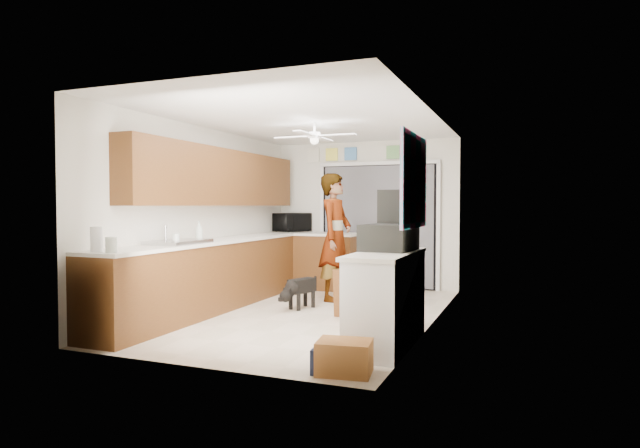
% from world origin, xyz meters
% --- Properties ---
extents(floor, '(5.00, 5.00, 0.00)m').
position_xyz_m(floor, '(0.00, 0.00, 0.00)').
color(floor, beige).
rests_on(floor, ground).
extents(ceiling, '(5.00, 5.00, 0.00)m').
position_xyz_m(ceiling, '(0.00, 0.00, 2.50)').
color(ceiling, white).
rests_on(ceiling, ground).
extents(wall_back, '(3.20, 0.00, 3.20)m').
position_xyz_m(wall_back, '(0.00, 2.50, 1.25)').
color(wall_back, silver).
rests_on(wall_back, ground).
extents(wall_front, '(3.20, 0.00, 3.20)m').
position_xyz_m(wall_front, '(0.00, -2.50, 1.25)').
color(wall_front, silver).
rests_on(wall_front, ground).
extents(wall_left, '(0.00, 5.00, 5.00)m').
position_xyz_m(wall_left, '(-1.60, 0.00, 1.25)').
color(wall_left, silver).
rests_on(wall_left, ground).
extents(wall_right, '(0.00, 5.00, 5.00)m').
position_xyz_m(wall_right, '(1.60, 0.00, 1.25)').
color(wall_right, silver).
rests_on(wall_right, ground).
extents(left_base_cabinets, '(0.60, 4.80, 0.90)m').
position_xyz_m(left_base_cabinets, '(-1.30, 0.00, 0.45)').
color(left_base_cabinets, brown).
rests_on(left_base_cabinets, floor).
extents(left_countertop, '(0.62, 4.80, 0.04)m').
position_xyz_m(left_countertop, '(-1.29, 0.00, 0.92)').
color(left_countertop, white).
rests_on(left_countertop, left_base_cabinets).
extents(upper_cabinets, '(0.32, 4.00, 0.80)m').
position_xyz_m(upper_cabinets, '(-1.44, 0.20, 1.80)').
color(upper_cabinets, brown).
rests_on(upper_cabinets, wall_left).
extents(sink_basin, '(0.50, 0.76, 0.06)m').
position_xyz_m(sink_basin, '(-1.29, -1.00, 0.95)').
color(sink_basin, silver).
rests_on(sink_basin, left_countertop).
extents(faucet, '(0.03, 0.03, 0.22)m').
position_xyz_m(faucet, '(-1.48, -1.00, 1.05)').
color(faucet, silver).
rests_on(faucet, left_countertop).
extents(peninsula_base, '(1.00, 0.60, 0.90)m').
position_xyz_m(peninsula_base, '(-0.50, 2.00, 0.45)').
color(peninsula_base, brown).
rests_on(peninsula_base, floor).
extents(peninsula_top, '(1.04, 0.64, 0.04)m').
position_xyz_m(peninsula_top, '(-0.50, 2.00, 0.92)').
color(peninsula_top, white).
rests_on(peninsula_top, peninsula_base).
extents(back_opening_recess, '(2.00, 0.06, 2.10)m').
position_xyz_m(back_opening_recess, '(0.25, 2.47, 1.05)').
color(back_opening_recess, black).
rests_on(back_opening_recess, wall_back).
extents(curtain_panel, '(1.90, 0.03, 2.05)m').
position_xyz_m(curtain_panel, '(0.25, 2.43, 1.05)').
color(curtain_panel, slate).
rests_on(curtain_panel, wall_back).
extents(door_trim_left, '(0.06, 0.04, 2.10)m').
position_xyz_m(door_trim_left, '(-0.77, 2.44, 1.05)').
color(door_trim_left, white).
rests_on(door_trim_left, wall_back).
extents(door_trim_right, '(0.06, 0.04, 2.10)m').
position_xyz_m(door_trim_right, '(1.27, 2.44, 1.05)').
color(door_trim_right, white).
rests_on(door_trim_right, wall_back).
extents(door_trim_head, '(2.10, 0.04, 0.06)m').
position_xyz_m(door_trim_head, '(0.25, 2.44, 2.12)').
color(door_trim_head, white).
rests_on(door_trim_head, wall_back).
extents(header_frame_0, '(0.22, 0.02, 0.22)m').
position_xyz_m(header_frame_0, '(-0.60, 2.47, 2.30)').
color(header_frame_0, '#F9F453').
rests_on(header_frame_0, wall_back).
extents(header_frame_1, '(0.22, 0.02, 0.22)m').
position_xyz_m(header_frame_1, '(-0.25, 2.47, 2.30)').
color(header_frame_1, '#4B87C9').
rests_on(header_frame_1, wall_back).
extents(header_frame_3, '(0.22, 0.02, 0.22)m').
position_xyz_m(header_frame_3, '(0.50, 2.47, 2.30)').
color(header_frame_3, '#67A25C').
rests_on(header_frame_3, wall_back).
extents(header_frame_4, '(0.22, 0.02, 0.22)m').
position_xyz_m(header_frame_4, '(0.90, 2.47, 2.30)').
color(header_frame_4, silver).
rests_on(header_frame_4, wall_back).
extents(route66_sign, '(0.22, 0.02, 0.26)m').
position_xyz_m(route66_sign, '(-0.95, 2.47, 2.30)').
color(route66_sign, silver).
rests_on(route66_sign, wall_back).
extents(right_counter_base, '(0.50, 1.40, 0.90)m').
position_xyz_m(right_counter_base, '(1.35, -1.20, 0.45)').
color(right_counter_base, white).
rests_on(right_counter_base, floor).
extents(right_counter_top, '(0.54, 1.44, 0.04)m').
position_xyz_m(right_counter_top, '(1.34, -1.20, 0.92)').
color(right_counter_top, white).
rests_on(right_counter_top, right_counter_base).
extents(abstract_painting, '(0.03, 1.15, 0.95)m').
position_xyz_m(abstract_painting, '(1.58, -1.00, 1.65)').
color(abstract_painting, pink).
rests_on(abstract_painting, wall_right).
extents(ceiling_fan, '(1.14, 1.14, 0.24)m').
position_xyz_m(ceiling_fan, '(0.00, 0.20, 2.32)').
color(ceiling_fan, white).
rests_on(ceiling_fan, ceiling).
extents(microwave, '(0.59, 0.70, 0.33)m').
position_xyz_m(microwave, '(-1.27, 2.25, 1.10)').
color(microwave, black).
rests_on(microwave, left_countertop).
extents(soap_bottle, '(0.10, 0.10, 0.26)m').
position_xyz_m(soap_bottle, '(-1.36, -0.47, 1.07)').
color(soap_bottle, silver).
rests_on(soap_bottle, left_countertop).
extents(jar_a, '(0.14, 0.14, 0.15)m').
position_xyz_m(jar_a, '(-1.16, -2.25, 1.02)').
color(jar_a, silver).
rests_on(jar_a, left_countertop).
extents(jar_b, '(0.10, 0.10, 0.12)m').
position_xyz_m(jar_b, '(-1.28, -1.07, 1.00)').
color(jar_b, silver).
rests_on(jar_b, left_countertop).
extents(paper_towel_roll, '(0.14, 0.14, 0.25)m').
position_xyz_m(paper_towel_roll, '(-1.35, -2.25, 1.07)').
color(paper_towel_roll, white).
rests_on(paper_towel_roll, left_countertop).
extents(suitcase, '(0.51, 0.66, 0.27)m').
position_xyz_m(suitcase, '(1.32, -0.99, 1.08)').
color(suitcase, black).
rests_on(suitcase, right_counter_top).
extents(suitcase_rim, '(0.48, 0.61, 0.02)m').
position_xyz_m(suitcase_rim, '(1.32, -0.99, 0.97)').
color(suitcase_rim, yellow).
rests_on(suitcase_rim, suitcase).
extents(suitcase_lid, '(0.42, 0.06, 0.50)m').
position_xyz_m(suitcase_lid, '(1.32, -0.70, 1.33)').
color(suitcase_lid, black).
rests_on(suitcase_lid, suitcase).
extents(cardboard_box, '(0.49, 0.40, 0.28)m').
position_xyz_m(cardboard_box, '(1.25, -2.20, 0.14)').
color(cardboard_box, '#B47138').
rests_on(cardboard_box, floor).
extents(navy_crate, '(0.37, 0.32, 0.21)m').
position_xyz_m(navy_crate, '(1.16, -2.20, 0.11)').
color(navy_crate, '#161F38').
rests_on(navy_crate, floor).
extents(cabinet_door_panel, '(0.43, 0.24, 0.61)m').
position_xyz_m(cabinet_door_panel, '(0.60, -0.11, 0.31)').
color(cabinet_door_panel, brown).
rests_on(cabinet_door_panel, floor).
extents(man, '(0.48, 0.70, 1.88)m').
position_xyz_m(man, '(-0.01, 1.04, 0.94)').
color(man, white).
rests_on(man, floor).
extents(dog, '(0.43, 0.63, 0.46)m').
position_xyz_m(dog, '(-0.21, 0.26, 0.23)').
color(dog, black).
rests_on(dog, floor).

